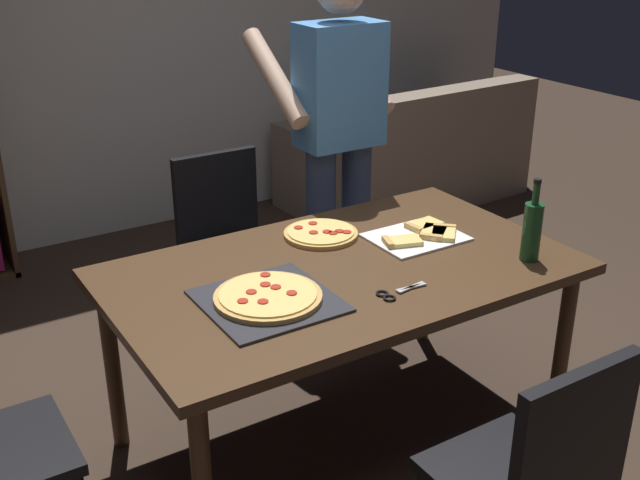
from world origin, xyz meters
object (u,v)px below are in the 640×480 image
Objects in this scene: chair_near_camera at (536,472)px; chair_far_side at (227,237)px; dining_table at (342,283)px; second_pizza_plain at (321,233)px; couch at (410,161)px; kitchen_scissors at (395,293)px; pepperoni_pizza_on_tray at (268,298)px; person_serving_pizza at (337,134)px; wine_bottle at (532,230)px.

chair_far_side is (0.00, 1.97, 0.00)m from chair_near_camera.
second_pizza_plain reaches higher than dining_table.
chair_far_side is at bearing 90.00° from chair_near_camera.
chair_near_camera is 1.29m from second_pizza_plain.
kitchen_scissors is at bearing -129.56° from couch.
pepperoni_pizza_on_tray is (-0.36, -0.10, 0.09)m from dining_table.
chair_far_side is (0.00, 0.98, -0.17)m from dining_table.
person_serving_pizza is 1.16m from kitchen_scissors.
second_pizza_plain is at bearing 86.17° from chair_near_camera.
chair_near_camera is 4.65× the size of kitchen_scissors.
kitchen_scissors is (-1.87, -2.27, 0.45)m from couch.
second_pizza_plain is (0.45, 0.38, -0.00)m from pepperoni_pizza_on_tray.
chair_near_camera is 2.13× the size of pepperoni_pizza_on_tray.
chair_near_camera is (-0.00, -0.98, -0.17)m from dining_table.
chair_far_side is at bearing 91.42° from kitchen_scissors.
dining_table is 1.00m from chair_near_camera.
second_pizza_plain is at bearing 84.55° from kitchen_scissors.
kitchen_scissors is at bearing -113.23° from person_serving_pizza.
person_serving_pizza is at bearing 57.91° from dining_table.
couch is at bearing 57.35° from chair_near_camera.
wine_bottle is at bearing -27.16° from dining_table.
person_serving_pizza is at bearing 45.85° from pepperoni_pizza_on_tray.
chair_near_camera reaches higher than pepperoni_pizza_on_tray.
couch is (1.90, 1.99, -0.38)m from dining_table.
wine_bottle is at bearing -12.48° from pepperoni_pizza_on_tray.
chair_near_camera reaches higher than kitchen_scissors.
second_pizza_plain is at bearing 40.49° from pepperoni_pizza_on_tray.
pepperoni_pizza_on_tray is 0.59m from second_pizza_plain.
couch is at bearing 27.79° from chair_far_side.
chair_near_camera is 2.85× the size of wine_bottle.
pepperoni_pizza_on_tray is 2.18× the size of kitchen_scissors.
kitchen_scissors is at bearing -88.58° from chair_far_side.
chair_far_side is 2.85× the size of wine_bottle.
chair_near_camera is 0.52× the size of couch.
person_serving_pizza is (-1.42, -1.22, 0.70)m from couch.
second_pizza_plain is at bearing 73.14° from dining_table.
kitchen_scissors is at bearing 87.46° from chair_near_camera.
wine_bottle is at bearing -64.47° from chair_far_side.
pepperoni_pizza_on_tray is 1.01m from wine_bottle.
dining_table is at bearing 152.84° from wine_bottle.
person_serving_pizza is (0.48, -0.22, 0.49)m from chair_far_side.
chair_near_camera reaches higher than second_pizza_plain.
person_serving_pizza is 1.10m from wine_bottle.
dining_table is 0.96m from person_serving_pizza.
dining_table is at bearing -133.77° from couch.
wine_bottle is at bearing -82.44° from person_serving_pizza.
wine_bottle reaches higher than chair_far_side.
person_serving_pizza is 1.23m from pepperoni_pizza_on_tray.
chair_far_side is at bearing 115.53° from wine_bottle.
second_pizza_plain is (0.05, 0.56, 0.01)m from kitchen_scissors.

